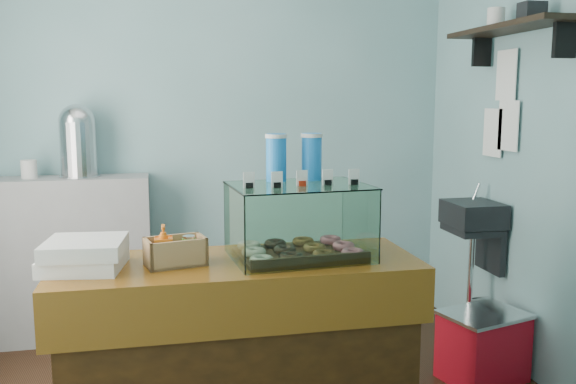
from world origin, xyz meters
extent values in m
cube|color=#6F9FA2|center=(0.00, 1.50, 1.40)|extent=(3.50, 0.04, 2.80)
cube|color=#6F9FA2|center=(0.00, -1.50, 1.40)|extent=(3.50, 0.04, 2.80)
cube|color=#6F9FA2|center=(1.75, 0.00, 1.40)|extent=(0.04, 3.00, 2.80)
cube|color=black|center=(1.58, 0.55, 0.90)|extent=(0.30, 0.35, 0.15)
cube|color=black|center=(1.71, 0.55, 0.70)|extent=(0.04, 0.30, 0.35)
cylinder|color=silver|center=(1.65, 0.65, 1.02)|extent=(0.02, 0.02, 0.12)
cylinder|color=silver|center=(1.58, 0.55, 0.55)|extent=(0.04, 0.04, 0.45)
cube|color=black|center=(1.60, 0.30, 2.00)|extent=(0.25, 1.00, 0.03)
cube|color=black|center=(1.67, -0.10, 1.90)|extent=(0.12, 0.03, 0.18)
cube|color=black|center=(1.67, 0.70, 1.90)|extent=(0.12, 0.03, 0.18)
cube|color=white|center=(1.73, 0.45, 1.45)|extent=(0.01, 0.21, 0.30)
cube|color=white|center=(1.73, 0.62, 1.40)|extent=(0.01, 0.21, 0.30)
cube|color=white|center=(1.73, 0.50, 1.75)|extent=(0.01, 0.21, 0.30)
cube|color=#46260D|center=(0.00, -0.25, 0.42)|extent=(1.50, 0.56, 0.84)
cube|color=#4C2B0A|center=(0.00, -0.25, 0.87)|extent=(1.60, 0.60, 0.06)
cube|color=#4C2B0A|center=(0.00, -0.53, 0.75)|extent=(1.60, 0.04, 0.18)
cube|color=#939396|center=(-0.90, 1.32, 0.55)|extent=(1.00, 0.32, 1.10)
cube|color=#331E0F|center=(0.28, -0.24, 0.91)|extent=(0.56, 0.42, 0.02)
torus|color=beige|center=(0.08, -0.39, 0.94)|extent=(0.10, 0.10, 0.03)
torus|color=black|center=(0.22, -0.38, 0.94)|extent=(0.10, 0.10, 0.03)
torus|color=brown|center=(0.36, -0.37, 0.94)|extent=(0.10, 0.10, 0.03)
torus|color=pink|center=(0.50, -0.36, 0.94)|extent=(0.10, 0.10, 0.03)
torus|color=beige|center=(0.07, -0.26, 0.94)|extent=(0.10, 0.10, 0.03)
torus|color=black|center=(0.21, -0.25, 0.94)|extent=(0.10, 0.10, 0.03)
torus|color=brown|center=(0.35, -0.24, 0.94)|extent=(0.10, 0.10, 0.03)
torus|color=pink|center=(0.48, -0.23, 0.94)|extent=(0.10, 0.10, 0.03)
torus|color=beige|center=(0.06, -0.13, 0.94)|extent=(0.10, 0.10, 0.03)
torus|color=black|center=(0.20, -0.12, 0.94)|extent=(0.10, 0.10, 0.03)
torus|color=brown|center=(0.34, -0.11, 0.94)|extent=(0.10, 0.10, 0.03)
torus|color=pink|center=(0.47, -0.10, 0.94)|extent=(0.10, 0.10, 0.03)
cube|color=white|center=(0.30, -0.46, 1.06)|extent=(0.59, 0.05, 0.32)
cube|color=white|center=(0.26, -0.03, 1.06)|extent=(0.59, 0.05, 0.32)
cube|color=white|center=(-0.02, -0.27, 1.06)|extent=(0.04, 0.43, 0.32)
cube|color=white|center=(0.57, -0.22, 1.06)|extent=(0.04, 0.43, 0.32)
cube|color=white|center=(0.28, -0.24, 1.23)|extent=(0.64, 0.49, 0.01)
cube|color=white|center=(0.05, -0.31, 1.26)|extent=(0.05, 0.01, 0.07)
cube|color=black|center=(0.05, -0.31, 1.24)|extent=(0.03, 0.02, 0.02)
cube|color=white|center=(0.16, -0.30, 1.26)|extent=(0.05, 0.01, 0.07)
cube|color=black|center=(0.16, -0.30, 1.24)|extent=(0.03, 0.02, 0.02)
cube|color=white|center=(0.28, -0.29, 1.26)|extent=(0.05, 0.01, 0.07)
cube|color=red|center=(0.28, -0.29, 1.24)|extent=(0.03, 0.02, 0.02)
cube|color=white|center=(0.40, -0.28, 1.26)|extent=(0.05, 0.01, 0.07)
cube|color=black|center=(0.40, -0.28, 1.24)|extent=(0.03, 0.02, 0.02)
cube|color=white|center=(0.52, -0.27, 1.26)|extent=(0.05, 0.01, 0.07)
cube|color=black|center=(0.52, -0.27, 1.24)|extent=(0.03, 0.02, 0.02)
cylinder|color=blue|center=(0.20, -0.10, 1.34)|extent=(0.09, 0.09, 0.22)
cylinder|color=silver|center=(0.20, -0.10, 1.44)|extent=(0.10, 0.10, 0.02)
cylinder|color=blue|center=(0.37, -0.09, 1.34)|extent=(0.09, 0.09, 0.22)
cylinder|color=silver|center=(0.37, -0.09, 1.44)|extent=(0.10, 0.10, 0.02)
cube|color=tan|center=(-0.27, -0.27, 0.91)|extent=(0.28, 0.20, 0.01)
cube|color=tan|center=(-0.26, -0.33, 0.96)|extent=(0.25, 0.07, 0.12)
cube|color=tan|center=(-0.29, -0.20, 0.96)|extent=(0.25, 0.07, 0.12)
cube|color=tan|center=(-0.39, -0.29, 0.96)|extent=(0.05, 0.15, 0.12)
cube|color=tan|center=(-0.16, -0.24, 0.96)|extent=(0.05, 0.15, 0.12)
imported|color=orange|center=(-0.32, -0.28, 1.00)|extent=(0.09, 0.09, 0.17)
cylinder|color=#468F27|center=(-0.21, -0.25, 0.96)|extent=(0.06, 0.06, 0.10)
cylinder|color=silver|center=(-0.21, -0.25, 1.02)|extent=(0.05, 0.05, 0.01)
cube|color=silver|center=(-0.65, -0.25, 0.93)|extent=(0.36, 0.36, 0.06)
cube|color=silver|center=(-0.64, -0.26, 1.00)|extent=(0.35, 0.35, 0.06)
cylinder|color=silver|center=(-0.84, 1.32, 1.10)|extent=(0.26, 0.26, 0.01)
cylinder|color=silver|center=(-0.84, 1.32, 1.29)|extent=(0.23, 0.23, 0.35)
sphere|color=silver|center=(-0.84, 1.32, 1.46)|extent=(0.23, 0.23, 0.23)
cube|color=red|center=(1.46, 0.17, 0.19)|extent=(0.51, 0.43, 0.38)
cube|color=silver|center=(1.46, 0.17, 0.39)|extent=(0.54, 0.46, 0.02)
camera|label=1|loc=(-0.33, -2.85, 1.60)|focal=38.00mm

